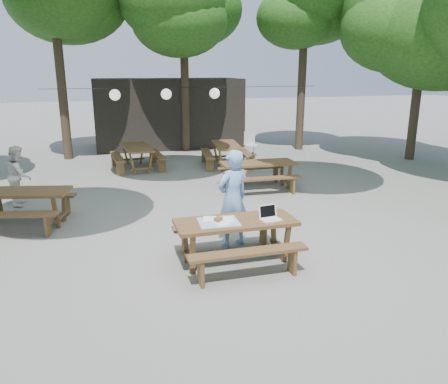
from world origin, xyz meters
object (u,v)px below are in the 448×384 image
Objects in this scene: second_person at (19,175)px; woman at (233,199)px; main_picnic_table at (236,241)px; plastic_chair at (251,149)px; picnic_table_nw at (21,208)px.

woman is at bearing -133.05° from second_person.
plastic_chair is (3.44, 8.92, -0.13)m from main_picnic_table.
picnic_table_nw is 1.54× the size of second_person.
main_picnic_table is 0.91m from woman.
main_picnic_table and picnic_table_nw have the same top height.
woman is 5.69m from second_person.
second_person is at bearing 130.77° from main_picnic_table.
main_picnic_table is at bearing -25.56° from picnic_table_nw.
picnic_table_nw is at bearing -51.34° from woman.
main_picnic_table is 1.40× the size of second_person.
plastic_chair reaches higher than main_picnic_table.
plastic_chair reaches higher than picnic_table_nw.
second_person is (-4.15, 3.88, -0.18)m from woman.
plastic_chair is at bearing -59.82° from second_person.
main_picnic_table is 2.22× the size of plastic_chair.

